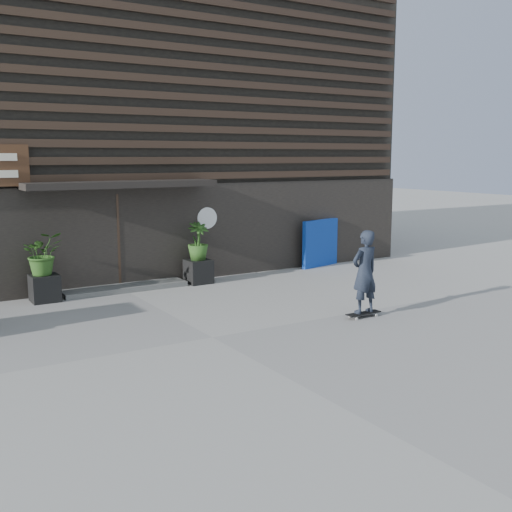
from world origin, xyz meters
TOP-DOWN VIEW (x-y plane):
  - ground at (0.00, 0.00)m, footprint 80.00×80.00m
  - entrance_step at (0.00, 4.60)m, footprint 3.00×0.80m
  - planter_pot_left at (-1.90, 4.40)m, footprint 0.60×0.60m
  - bamboo_left at (-1.90, 4.40)m, footprint 0.86×0.75m
  - planter_pot_right at (1.90, 4.40)m, footprint 0.60×0.60m
  - bamboo_right at (1.90, 4.40)m, footprint 0.54×0.54m
  - blue_tarp at (6.01, 4.70)m, footprint 1.45×0.46m
  - building at (-0.00, 9.96)m, footprint 18.00×11.00m
  - skateboarder at (3.23, -0.36)m, footprint 0.78×0.43m

SIDE VIEW (x-z plane):
  - ground at x=0.00m, z-range 0.00..0.00m
  - entrance_step at x=0.00m, z-range 0.00..0.12m
  - planter_pot_left at x=-1.90m, z-range 0.00..0.60m
  - planter_pot_right at x=1.90m, z-range 0.00..0.60m
  - blue_tarp at x=6.01m, z-range 0.00..1.37m
  - skateboarder at x=3.23m, z-range 0.04..1.80m
  - bamboo_left at x=-1.90m, z-range 0.60..1.56m
  - bamboo_right at x=1.90m, z-range 0.60..1.56m
  - building at x=0.00m, z-range -0.01..7.99m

